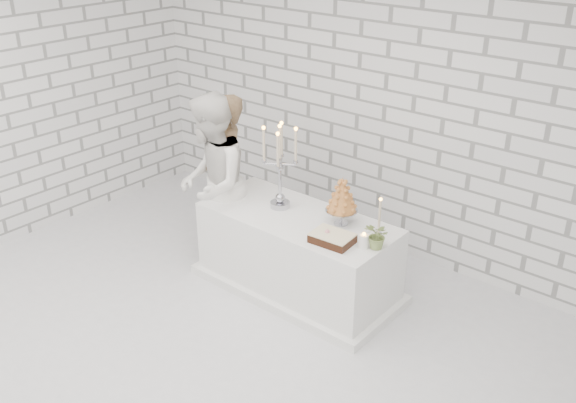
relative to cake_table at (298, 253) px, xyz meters
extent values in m
cube|color=silver|center=(0.08, -1.29, -0.38)|extent=(6.00, 5.00, 0.01)
cube|color=white|center=(0.08, 1.21, 1.12)|extent=(6.00, 0.01, 3.00)
cube|color=white|center=(0.00, 0.00, 0.00)|extent=(1.80, 0.80, 0.75)
imported|color=brown|center=(-1.00, 0.10, 0.45)|extent=(0.68, 0.72, 1.65)
imported|color=white|center=(-0.89, -0.19, 0.50)|extent=(1.03, 1.07, 1.74)
cube|color=black|center=(0.51, -0.19, 0.42)|extent=(0.35, 0.27, 0.08)
cylinder|color=white|center=(0.76, -0.10, 0.44)|extent=(0.09, 0.09, 0.12)
cylinder|color=beige|center=(0.73, 0.17, 0.54)|extent=(0.07, 0.07, 0.32)
imported|color=#627E45|center=(0.85, -0.03, 0.49)|extent=(0.25, 0.23, 0.23)
camera|label=1|loc=(3.19, -3.94, 2.96)|focal=39.98mm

